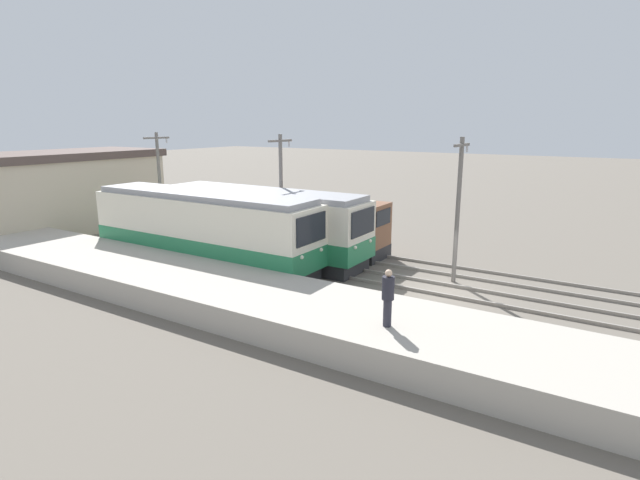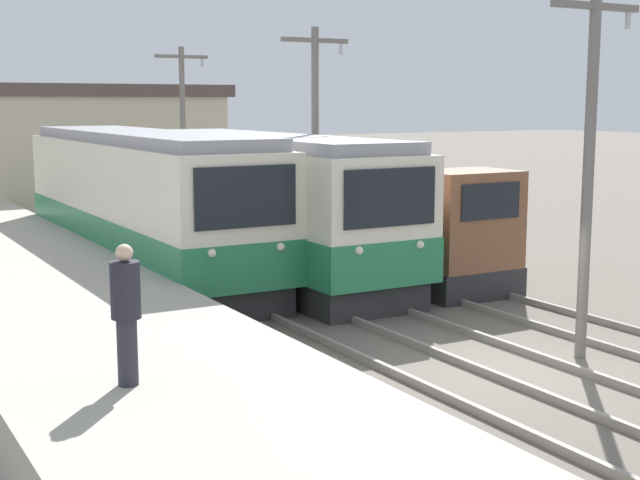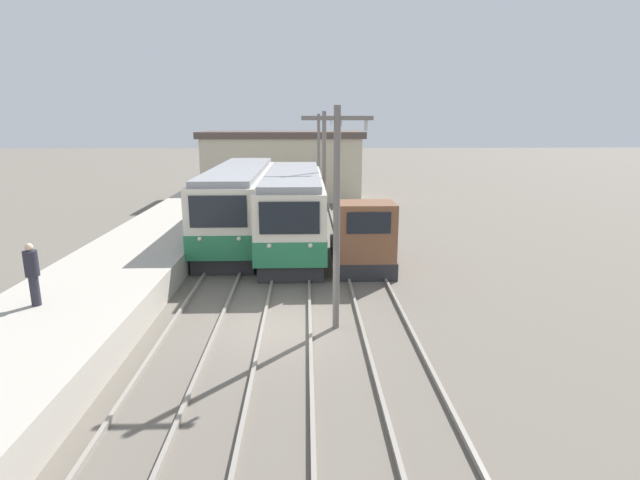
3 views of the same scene
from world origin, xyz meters
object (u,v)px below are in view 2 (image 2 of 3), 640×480
(commuter_train_center, at_px, (264,210))
(shunting_locomotive, at_px, (426,237))
(catenary_mast_near, at_px, (589,159))
(person_on_platform, at_px, (126,309))
(commuter_train_left, at_px, (143,209))
(catenary_mast_mid, at_px, (315,139))
(catenary_mast_far, at_px, (183,130))

(commuter_train_center, bearing_deg, shunting_locomotive, -46.67)
(catenary_mast_near, distance_m, person_on_platform, 8.75)
(commuter_train_left, xyz_separation_m, catenary_mast_mid, (4.31, -1.71, 1.82))
(commuter_train_left, xyz_separation_m, commuter_train_center, (2.80, -1.57, -0.04))
(catenary_mast_mid, xyz_separation_m, person_on_platform, (-8.59, -10.34, -1.58))
(commuter_train_center, distance_m, catenary_mast_near, 10.22)
(commuter_train_center, distance_m, catenary_mast_mid, 2.40)
(shunting_locomotive, relative_size, catenary_mast_mid, 0.84)
(shunting_locomotive, xyz_separation_m, catenary_mast_mid, (-1.49, 3.04, 2.39))
(person_on_platform, bearing_deg, commuter_train_left, 70.46)
(shunting_locomotive, height_order, catenary_mast_mid, catenary_mast_mid)
(commuter_train_left, height_order, catenary_mast_near, catenary_mast_near)
(commuter_train_center, bearing_deg, person_on_platform, -124.02)
(catenary_mast_mid, bearing_deg, shunting_locomotive, -63.83)
(commuter_train_center, bearing_deg, commuter_train_left, 150.74)
(catenary_mast_mid, distance_m, person_on_platform, 13.53)
(catenary_mast_near, xyz_separation_m, catenary_mast_mid, (0.00, 9.79, 0.00))
(shunting_locomotive, relative_size, catenary_mast_near, 0.84)
(commuter_train_left, distance_m, commuter_train_center, 3.21)
(commuter_train_center, xyz_separation_m, catenary_mast_far, (1.51, 9.64, 1.86))
(commuter_train_center, relative_size, catenary_mast_mid, 1.84)
(catenary_mast_far, distance_m, person_on_platform, 21.94)
(commuter_train_left, bearing_deg, catenary_mast_near, -69.46)
(catenary_mast_near, height_order, catenary_mast_mid, same)
(catenary_mast_mid, bearing_deg, commuter_train_center, 174.53)
(commuter_train_center, bearing_deg, catenary_mast_near, -81.36)
(catenary_mast_far, relative_size, person_on_platform, 3.61)
(commuter_train_center, xyz_separation_m, person_on_platform, (-7.08, -10.49, 0.28))
(catenary_mast_near, relative_size, catenary_mast_far, 1.00)
(commuter_train_left, relative_size, commuter_train_center, 1.09)
(catenary_mast_near, relative_size, catenary_mast_mid, 1.00)
(commuter_train_left, distance_m, catenary_mast_far, 9.33)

